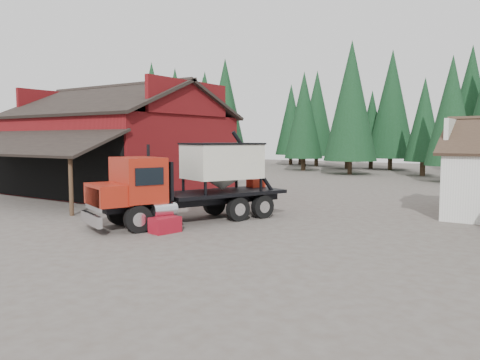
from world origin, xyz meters
The scene contains 8 objects.
ground centered at (0.00, 0.00, 0.00)m, with size 120.00×120.00×0.00m, color #4F463E.
red_barn centered at (-11.00, 9.90, 2.69)m, with size 12.80×13.63×7.18m.
conifer_backdrop centered at (0.00, 42.00, 0.00)m, with size 76.00×16.00×16.00m, color black, non-canonical shape.
near_pine_a centered at (-22.00, 28.00, 6.39)m, with size 4.40×4.40×11.40m.
near_pine_b centered at (6.00, 30.00, 5.89)m, with size 3.96×3.96×10.40m.
near_pine_d centered at (-4.00, 34.00, 7.39)m, with size 5.28×5.28×13.40m.
feed_truck centered at (0.11, 4.02, 1.84)m, with size 5.47×8.96×3.94m.
equip_box centered at (0.76, 1.56, 0.30)m, with size 0.70×1.10×0.60m, color maroon.
Camera 1 is at (12.93, -11.54, 3.56)m, focal length 35.00 mm.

